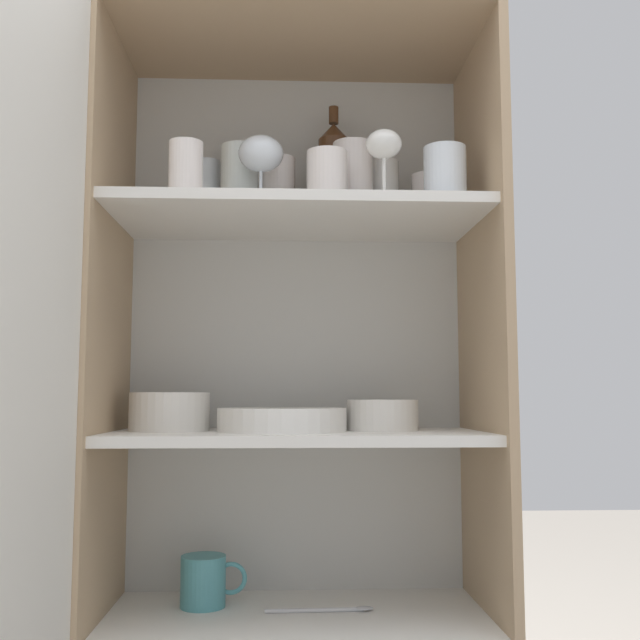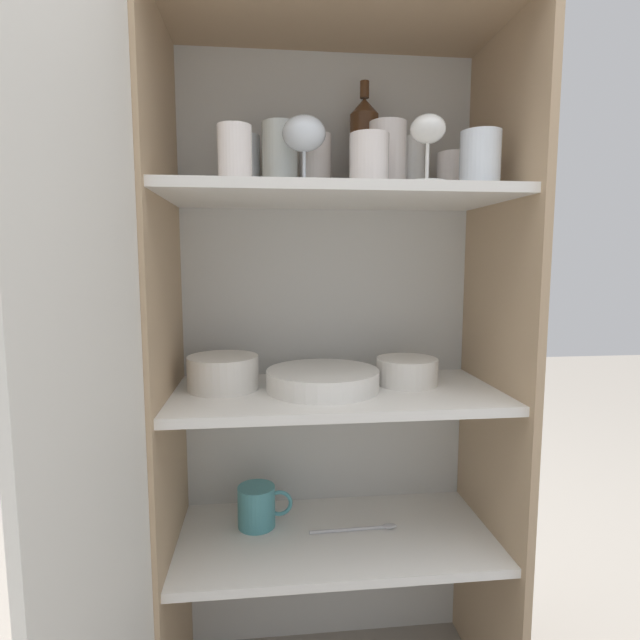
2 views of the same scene
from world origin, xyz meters
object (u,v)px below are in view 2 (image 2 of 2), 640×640
Objects in this scene: plate_stack_white at (323,379)px; serving_bowl_small at (407,370)px; wine_bottle at (364,148)px; mixing_bowl_large at (223,371)px; coffee_mug_primary at (257,506)px.

serving_bowl_small is (0.20, 0.03, 0.01)m from plate_stack_white.
wine_bottle is 1.68× the size of mixing_bowl_large.
serving_bowl_small is at bearing 8.00° from plate_stack_white.
wine_bottle reaches higher than mixing_bowl_large.
serving_bowl_small is at bearing -41.00° from wine_bottle.
plate_stack_white is at bearing -135.39° from wine_bottle.
mixing_bowl_large is at bearing 172.79° from plate_stack_white.
mixing_bowl_large is 1.21× the size of coffee_mug_primary.
wine_bottle is 0.88m from coffee_mug_primary.
wine_bottle is 1.87× the size of serving_bowl_small.
wine_bottle is 0.53m from serving_bowl_small.
mixing_bowl_large is (-0.22, 0.03, 0.02)m from plate_stack_white.
serving_bowl_small is (0.42, 0.00, -0.01)m from mixing_bowl_large.
serving_bowl_small reaches higher than coffee_mug_primary.
plate_stack_white is (-0.11, -0.11, -0.52)m from wine_bottle.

